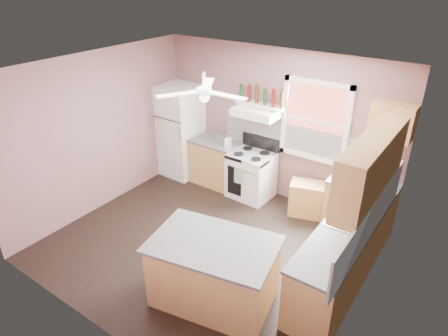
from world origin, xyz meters
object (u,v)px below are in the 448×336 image
Objects in this scene: refrigerator at (180,130)px; stove at (251,175)px; island at (214,273)px; toaster at (224,140)px; cart at (306,200)px.

refrigerator is 2.14× the size of stove.
stove is 0.59× the size of island.
island is at bearing -66.31° from stove.
island is at bearing -37.90° from toaster.
toaster is 0.83m from stove.
toaster is 0.50× the size of cart.
cart is 2.52m from island.
toaster is at bearing 163.17° from cart.
stove is at bearing 19.04° from toaster.
refrigerator is at bearing -178.13° from stove.
stove is at bearing 100.31° from island.
stove reaches higher than cart.
toaster is 1.86m from cart.
refrigerator is 1.27× the size of island.
cart is 0.39× the size of island.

